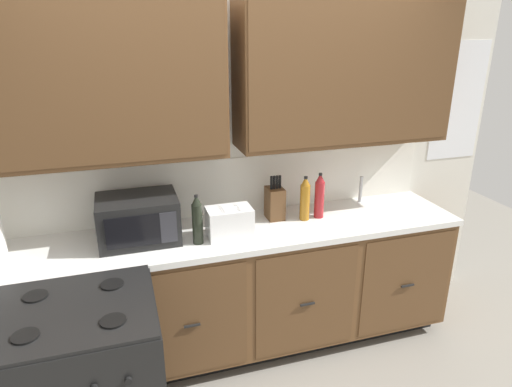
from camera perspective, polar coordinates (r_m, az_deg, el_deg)
The scene contains 10 objects.
ground_plane at distance 3.27m, azimuth -0.57°, elevation -21.79°, with size 8.00×8.00×0.00m, color gray.
wall_unit at distance 2.95m, azimuth -3.45°, elevation 9.64°, with size 4.21×0.40×2.40m.
counter_run at distance 3.21m, azimuth -2.12°, elevation -11.94°, with size 3.04×0.64×0.93m.
microwave at distance 2.89m, azimuth -14.52°, elevation -3.09°, with size 0.48×0.37×0.28m.
toaster at distance 2.86m, azimuth -3.34°, elevation -3.61°, with size 0.28×0.18×0.19m.
knife_block at distance 3.12m, azimuth 2.37°, elevation -1.14°, with size 0.11×0.14×0.31m.
sink_faucet at distance 3.50m, azimuth 12.95°, elevation 0.52°, with size 0.02×0.02×0.20m, color #B2B5BA.
bottle_red at distance 3.15m, azimuth 7.94°, elevation -0.30°, with size 0.07×0.07×0.32m.
bottle_dark at distance 2.77m, azimuth -7.35°, elevation -3.29°, with size 0.06×0.06×0.32m.
bottle_amber at distance 3.10m, azimuth 6.14°, elevation -0.65°, with size 0.07×0.07×0.31m.
Camera 1 is at (-0.69, -2.32, 2.19)m, focal length 32.00 mm.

